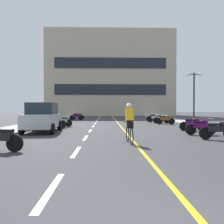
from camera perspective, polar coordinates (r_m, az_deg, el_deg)
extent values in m
plane|color=#38383A|center=(23.64, 0.93, -2.73)|extent=(140.00, 140.00, 0.00)
cube|color=#A8A8A3|center=(27.32, -14.63, -2.15)|extent=(2.40, 72.00, 0.12)
cube|color=#A8A8A3|center=(27.84, 15.64, -2.10)|extent=(2.40, 72.00, 0.12)
cube|color=silver|center=(4.91, -13.70, -16.75)|extent=(0.14, 2.20, 0.01)
cube|color=silver|center=(8.75, -8.10, -8.89)|extent=(0.14, 2.20, 0.01)
cube|color=silver|center=(12.70, -6.02, -5.84)|extent=(0.14, 2.20, 0.01)
cube|color=silver|center=(16.67, -4.94, -4.24)|extent=(0.14, 2.20, 0.01)
cube|color=silver|center=(20.65, -4.28, -3.25)|extent=(0.14, 2.20, 0.01)
cube|color=silver|center=(24.63, -3.83, -2.58)|extent=(0.14, 2.20, 0.01)
cube|color=silver|center=(28.63, -3.51, -2.10)|extent=(0.14, 2.20, 0.01)
cube|color=silver|center=(32.62, -3.26, -1.74)|extent=(0.14, 2.20, 0.01)
cube|color=silver|center=(36.61, -3.07, -1.45)|extent=(0.14, 2.20, 0.01)
cube|color=silver|center=(40.61, -2.92, -1.22)|extent=(0.14, 2.20, 0.01)
cube|color=silver|center=(44.61, -2.80, -1.03)|extent=(0.14, 2.20, 0.01)
cube|color=silver|center=(48.60, -2.69, -0.88)|extent=(0.14, 2.20, 0.01)
cube|color=gold|center=(26.64, 1.19, -2.32)|extent=(0.12, 66.00, 0.01)
cube|color=#BCAD93|center=(53.00, -0.46, 8.33)|extent=(25.09, 9.94, 16.72)
cube|color=#1E232D|center=(47.66, -0.34, 5.12)|extent=(21.08, 0.10, 2.01)
cube|color=#1E232D|center=(48.29, -0.34, 11.07)|extent=(21.08, 0.10, 2.01)
cylinder|color=black|center=(24.53, 18.08, 3.08)|extent=(0.14, 0.14, 4.66)
cylinder|color=black|center=(24.71, 18.10, 8.13)|extent=(1.10, 0.08, 0.08)
sphere|color=white|center=(24.54, 16.88, 8.19)|extent=(0.36, 0.36, 0.36)
sphere|color=white|center=(24.90, 19.31, 8.07)|extent=(0.36, 0.36, 0.36)
cylinder|color=black|center=(17.69, -17.23, -2.95)|extent=(0.24, 0.65, 0.64)
cylinder|color=black|center=(17.35, -11.77, -3.00)|extent=(0.24, 0.65, 0.64)
cylinder|color=black|center=(14.99, -19.82, -3.64)|extent=(0.24, 0.65, 0.64)
cylinder|color=black|center=(14.60, -13.40, -3.73)|extent=(0.24, 0.65, 0.64)
cube|color=#B7B7BC|center=(16.11, -15.51, -1.88)|extent=(1.83, 4.25, 0.80)
cube|color=#1E2833|center=(16.09, -15.52, 0.78)|extent=(1.63, 2.25, 0.70)
cylinder|color=black|center=(9.18, -21.19, -6.61)|extent=(0.61, 0.23, 0.60)
cube|color=black|center=(9.46, -24.01, -5.06)|extent=(0.94, 0.47, 0.28)
cube|color=black|center=(9.30, -22.76, -3.92)|extent=(0.48, 0.33, 0.10)
cylinder|color=black|center=(12.76, 20.41, -4.51)|extent=(0.61, 0.21, 0.60)
cube|color=black|center=(12.86, 22.83, -3.50)|extent=(0.94, 0.45, 0.28)
ellipsoid|color=black|center=(12.89, 23.70, -2.52)|extent=(0.48, 0.32, 0.22)
cube|color=black|center=(12.79, 21.74, -2.62)|extent=(0.48, 0.32, 0.10)
cylinder|color=black|center=(15.00, 21.43, -3.72)|extent=(0.60, 0.12, 0.60)
cylinder|color=black|center=(14.64, 17.41, -3.81)|extent=(0.60, 0.12, 0.60)
cube|color=#590C59|center=(14.79, 19.45, -2.92)|extent=(0.91, 0.31, 0.28)
ellipsoid|color=#590C59|center=(14.85, 20.18, -2.06)|extent=(0.45, 0.25, 0.22)
cube|color=black|center=(14.70, 18.54, -2.16)|extent=(0.45, 0.25, 0.10)
cylinder|color=silver|center=(14.97, 21.45, -1.43)|extent=(0.05, 0.60, 0.03)
cylinder|color=black|center=(17.20, 19.66, -3.13)|extent=(0.60, 0.29, 0.60)
cylinder|color=black|center=(17.20, 15.99, -3.12)|extent=(0.60, 0.29, 0.60)
cube|color=#590C59|center=(17.17, 17.83, -2.39)|extent=(0.94, 0.56, 0.28)
ellipsoid|color=#590C59|center=(17.16, 18.50, -1.66)|extent=(0.49, 0.37, 0.22)
cube|color=black|center=(17.17, 17.00, -1.72)|extent=(0.49, 0.37, 0.10)
cylinder|color=silver|center=(17.16, 19.67, -1.13)|extent=(0.23, 0.58, 0.03)
cylinder|color=black|center=(18.75, -14.55, -2.78)|extent=(0.61, 0.22, 0.60)
cylinder|color=black|center=(18.76, -11.19, -2.77)|extent=(0.61, 0.22, 0.60)
cube|color=maroon|center=(18.73, -12.87, -2.11)|extent=(0.94, 0.46, 0.28)
ellipsoid|color=maroon|center=(18.72, -13.49, -1.44)|extent=(0.48, 0.33, 0.22)
cube|color=black|center=(18.73, -12.11, -1.49)|extent=(0.48, 0.33, 0.10)
cylinder|color=silver|center=(18.72, -14.56, -0.95)|extent=(0.15, 0.59, 0.03)
cylinder|color=black|center=(20.11, -12.96, -2.53)|extent=(0.61, 0.25, 0.60)
cylinder|color=black|center=(20.20, -9.84, -2.51)|extent=(0.61, 0.25, 0.60)
cube|color=#B2B2B7|center=(20.13, -11.40, -1.89)|extent=(0.94, 0.50, 0.28)
ellipsoid|color=#B2B2B7|center=(20.11, -11.97, -1.27)|extent=(0.49, 0.34, 0.22)
cube|color=black|center=(20.15, -10.70, -1.32)|extent=(0.49, 0.34, 0.10)
cylinder|color=silver|center=(20.08, -12.97, -0.82)|extent=(0.18, 0.59, 0.03)
cylinder|color=black|center=(23.46, 13.35, -2.05)|extent=(0.60, 0.30, 0.60)
cylinder|color=black|center=(23.58, 10.68, -2.03)|extent=(0.60, 0.30, 0.60)
cube|color=brown|center=(23.50, 12.01, -1.50)|extent=(0.94, 0.57, 0.28)
ellipsoid|color=brown|center=(23.48, 12.50, -0.97)|extent=(0.50, 0.37, 0.22)
cube|color=black|center=(23.52, 11.41, -1.01)|extent=(0.50, 0.37, 0.10)
cylinder|color=silver|center=(23.44, 13.35, -0.58)|extent=(0.23, 0.58, 0.03)
cylinder|color=black|center=(25.35, 12.29, -1.83)|extent=(0.61, 0.21, 0.60)
cylinder|color=black|center=(24.91, 9.98, -1.87)|extent=(0.61, 0.21, 0.60)
cube|color=#B2B2B7|center=(25.11, 11.15, -1.35)|extent=(0.94, 0.44, 0.28)
ellipsoid|color=#B2B2B7|center=(25.19, 11.57, -0.84)|extent=(0.48, 0.32, 0.22)
cube|color=black|center=(25.01, 10.62, -0.90)|extent=(0.48, 0.32, 0.10)
cylinder|color=silver|center=(25.32, 12.29, -0.47)|extent=(0.14, 0.60, 0.03)
cylinder|color=black|center=(27.02, 10.99, -1.66)|extent=(0.61, 0.18, 0.60)
cylinder|color=black|center=(26.95, 8.66, -1.66)|extent=(0.61, 0.18, 0.60)
cube|color=#B2B2B7|center=(26.97, 9.83, -1.19)|extent=(0.93, 0.40, 0.28)
ellipsoid|color=#B2B2B7|center=(26.98, 10.25, -0.73)|extent=(0.47, 0.30, 0.22)
cube|color=black|center=(26.95, 9.30, -0.77)|extent=(0.47, 0.30, 0.10)
cylinder|color=silver|center=(27.00, 11.00, -0.39)|extent=(0.11, 0.60, 0.03)
cylinder|color=black|center=(28.52, 10.59, -1.53)|extent=(0.60, 0.13, 0.60)
cylinder|color=black|center=(28.37, 8.39, -1.53)|extent=(0.60, 0.13, 0.60)
cube|color=#590C59|center=(28.44, 9.50, -1.09)|extent=(0.91, 0.33, 0.28)
ellipsoid|color=#590C59|center=(28.46, 9.90, -0.64)|extent=(0.45, 0.26, 0.22)
cube|color=black|center=(28.40, 9.00, -0.68)|extent=(0.45, 0.26, 0.10)
cylinder|color=silver|center=(28.51, 10.59, -0.32)|extent=(0.06, 0.60, 0.03)
cylinder|color=black|center=(31.49, -9.09, -1.30)|extent=(0.60, 0.10, 0.60)
cylinder|color=black|center=(31.37, -7.10, -1.30)|extent=(0.60, 0.10, 0.60)
cube|color=#590C59|center=(31.42, -8.10, -0.90)|extent=(0.90, 0.28, 0.28)
ellipsoid|color=#590C59|center=(31.43, -8.46, -0.50)|extent=(0.44, 0.24, 0.22)
cube|color=black|center=(31.38, -7.64, -0.53)|extent=(0.44, 0.24, 0.10)
cylinder|color=silver|center=(31.47, -9.09, -0.21)|extent=(0.03, 0.60, 0.03)
cylinder|color=black|center=(33.02, -8.74, -1.20)|extent=(0.61, 0.23, 0.60)
cylinder|color=black|center=(33.15, -6.85, -1.18)|extent=(0.61, 0.23, 0.60)
cube|color=#0C4C19|center=(33.07, -7.79, -0.81)|extent=(0.94, 0.48, 0.28)
ellipsoid|color=#0C4C19|center=(33.04, -8.14, -0.43)|extent=(0.48, 0.33, 0.22)
cube|color=black|center=(33.10, -7.36, -0.46)|extent=(0.48, 0.33, 0.10)
cylinder|color=silver|center=(33.00, -8.74, -0.16)|extent=(0.17, 0.59, 0.03)
torus|color=black|center=(11.25, 3.55, -4.97)|extent=(0.09, 0.72, 0.72)
torus|color=black|center=(10.22, 4.46, -5.56)|extent=(0.09, 0.72, 0.72)
cylinder|color=blue|center=(10.69, 4.01, -3.67)|extent=(0.10, 0.95, 0.04)
cube|color=black|center=(10.52, 4.14, -2.54)|extent=(0.11, 0.21, 0.06)
cylinder|color=blue|center=(11.11, 3.63, -2.20)|extent=(0.42, 0.06, 0.03)
cube|color=black|center=(10.58, 4.10, -2.90)|extent=(0.26, 0.38, 0.28)
cube|color=yellow|center=(10.71, 3.97, -0.71)|extent=(0.35, 0.47, 0.61)
sphere|color=tan|center=(10.83, 3.86, 1.16)|extent=(0.20, 0.20, 0.20)
ellipsoid|color=white|center=(10.83, 3.86, 1.53)|extent=(0.24, 0.26, 0.16)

